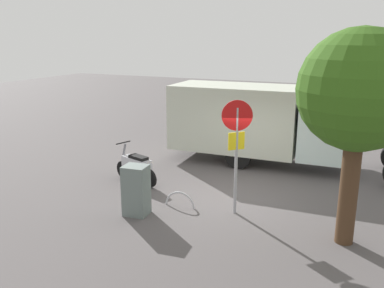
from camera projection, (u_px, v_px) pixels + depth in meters
The scene contains 7 objects.
ground_plane at pixel (236, 198), 11.58m from camera, with size 60.00×60.00×0.00m, color #514C4D.
box_truck_near at pixel (263, 121), 14.40m from camera, with size 8.13×2.46×2.74m.
motorcycle at pixel (136, 167), 12.65m from camera, with size 1.75×0.79×1.20m.
stop_sign at pixel (237, 139), 10.10m from camera, with size 0.71×0.33×2.94m.
street_tree at pixel (359, 92), 8.26m from camera, with size 2.52×2.52×4.64m.
utility_cabinet at pixel (136, 190), 10.37m from camera, with size 0.60×0.51×1.30m, color slate.
bike_rack_hoop at pixel (180, 206), 11.00m from camera, with size 0.85×0.85×0.05m, color #B7B7BC.
Camera 1 is at (-3.34, 10.35, 4.44)m, focal length 38.34 mm.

